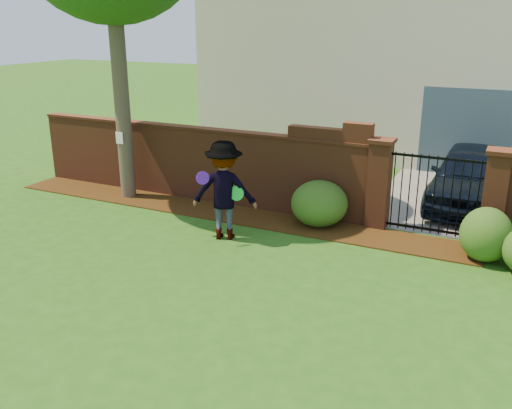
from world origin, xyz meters
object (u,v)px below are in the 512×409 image
at_px(frisbee_purple, 203,178).
at_px(man, 224,191).
at_px(car, 469,179).
at_px(frisbee_green, 237,193).

bearing_deg(frisbee_purple, man, 61.53).
xyz_separation_m(car, frisbee_green, (-3.83, -4.09, 0.28)).
distance_m(frisbee_purple, frisbee_green, 0.73).
relative_size(man, frisbee_purple, 7.73).
xyz_separation_m(frisbee_purple, frisbee_green, (0.51, 0.39, -0.34)).
bearing_deg(man, car, -154.40).
height_order(man, frisbee_purple, man).
height_order(car, man, man).
relative_size(car, frisbee_purple, 16.18).
relative_size(car, frisbee_green, 14.07).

